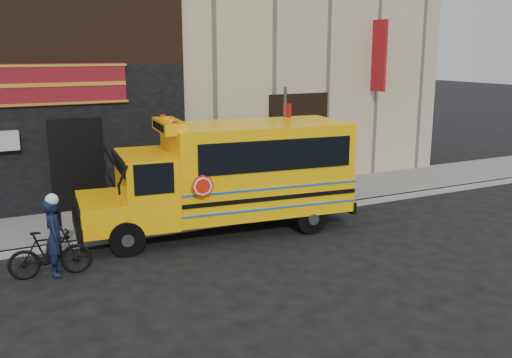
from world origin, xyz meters
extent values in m
plane|color=black|center=(0.00, 0.00, 0.00)|extent=(120.00, 120.00, 0.00)
cube|color=#999893|center=(0.00, 2.60, 0.07)|extent=(40.00, 0.20, 0.15)
cube|color=#64605D|center=(0.00, 4.10, 0.07)|extent=(40.00, 3.00, 0.15)
cube|color=tan|center=(0.00, 10.50, 6.15)|extent=(20.00, 10.00, 12.00)
cube|color=black|center=(-5.00, 5.55, 2.15)|extent=(10.00, 0.30, 4.00)
cube|color=black|center=(-3.20, 5.40, 1.40)|extent=(1.30, 0.10, 2.50)
cube|color=maroon|center=(7.00, 5.15, 4.35)|extent=(0.10, 0.70, 2.40)
cylinder|color=black|center=(-2.88, 1.51, 0.40)|extent=(0.83, 0.37, 0.80)
cylinder|color=black|center=(-2.67, 3.40, 0.40)|extent=(0.83, 0.37, 0.80)
cylinder|color=black|center=(1.70, 1.00, 0.40)|extent=(0.83, 0.37, 0.80)
cylinder|color=black|center=(1.90, 2.89, 0.40)|extent=(0.83, 0.37, 0.80)
cube|color=#FFB505|center=(-3.22, 2.50, 0.80)|extent=(1.21, 2.10, 0.70)
cube|color=black|center=(-3.77, 2.56, 0.55)|extent=(0.34, 2.05, 0.35)
cube|color=#FFB505|center=(-2.13, 2.38, 1.30)|extent=(1.42, 2.22, 1.70)
cube|color=black|center=(-2.69, 2.44, 1.70)|extent=(0.26, 1.80, 0.90)
cube|color=#FFB505|center=(0.71, 2.07, 1.62)|extent=(4.71, 2.68, 2.25)
cube|color=black|center=(2.97, 1.82, 0.55)|extent=(0.36, 2.20, 0.30)
cube|color=black|center=(0.68, 0.95, 2.10)|extent=(3.88, 0.47, 0.75)
cube|color=#FFB505|center=(-1.53, 2.31, 2.78)|extent=(0.67, 1.65, 0.28)
cylinder|color=red|center=(-1.22, 0.97, 1.55)|extent=(0.52, 0.09, 0.52)
cylinder|color=#444C48|center=(2.00, 2.89, 1.79)|extent=(0.08, 0.08, 3.57)
cube|color=maroon|center=(2.02, 2.81, 2.90)|extent=(0.09, 0.31, 0.45)
cube|color=white|center=(2.02, 2.81, 2.35)|extent=(0.09, 0.31, 0.39)
imported|color=black|center=(-4.58, 1.00, 0.49)|extent=(1.68, 0.63, 0.99)
imported|color=black|center=(-4.47, 0.97, 0.80)|extent=(0.49, 0.64, 1.59)
camera|label=1|loc=(-5.84, -10.70, 4.55)|focal=40.00mm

